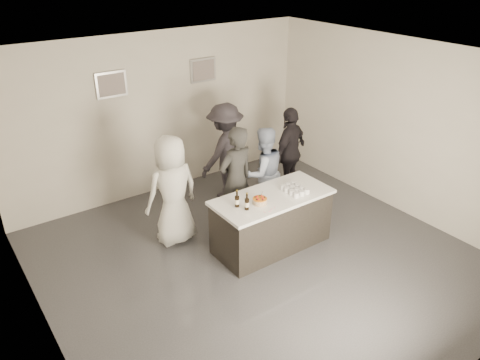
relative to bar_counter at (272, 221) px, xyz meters
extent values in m
plane|color=#3D3D42|center=(-0.38, -0.19, -0.45)|extent=(6.00, 6.00, 0.00)
plane|color=white|center=(-0.38, -0.19, 2.55)|extent=(6.00, 6.00, 0.00)
cube|color=beige|center=(-0.38, 2.81, 1.05)|extent=(6.00, 0.04, 3.00)
cube|color=beige|center=(-0.38, -3.19, 1.05)|extent=(6.00, 0.04, 3.00)
cube|color=beige|center=(-3.38, -0.19, 1.05)|extent=(0.04, 6.00, 3.00)
cube|color=beige|center=(2.62, -0.19, 1.05)|extent=(0.04, 6.00, 3.00)
cube|color=#B2B2B7|center=(-1.28, 2.78, 1.75)|extent=(0.54, 0.04, 0.44)
cube|color=#B2B2B7|center=(0.52, 2.78, 1.75)|extent=(0.54, 0.04, 0.44)
cube|color=white|center=(0.00, 0.00, 0.00)|extent=(1.86, 0.86, 0.90)
cylinder|color=orange|center=(-0.31, -0.08, 0.49)|extent=(0.21, 0.21, 0.08)
cylinder|color=black|center=(-0.63, 0.03, 0.58)|extent=(0.07, 0.07, 0.26)
cylinder|color=black|center=(-0.56, -0.11, 0.58)|extent=(0.07, 0.07, 0.26)
cube|color=orange|center=(0.36, -0.09, 0.49)|extent=(0.30, 0.40, 0.08)
cube|color=pink|center=(-0.30, -0.33, 0.45)|extent=(0.24, 0.08, 0.01)
imported|color=#262626|center=(-0.16, 0.74, 0.46)|extent=(0.70, 0.50, 1.82)
imported|color=#94A2C1|center=(0.48, 0.85, 0.37)|extent=(0.85, 0.70, 1.63)
imported|color=silver|center=(-1.15, 1.03, 0.44)|extent=(0.90, 0.60, 1.79)
imported|color=black|center=(1.40, 1.21, 0.41)|extent=(1.09, 0.75, 1.71)
imported|color=#2B272F|center=(0.38, 1.84, 0.45)|extent=(1.31, 0.98, 1.81)
camera|label=1|loc=(-4.00, -4.79, 3.80)|focal=35.00mm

